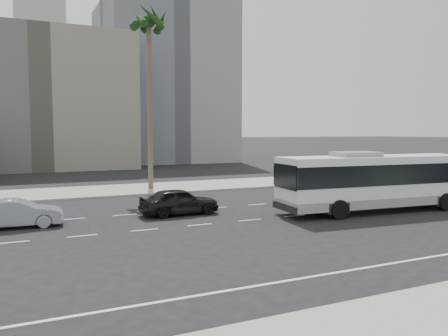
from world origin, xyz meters
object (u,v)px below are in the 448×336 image
city_bus (378,180)px  car_a (179,201)px  car_b (17,213)px  palm_near (149,25)px

city_bus → car_a: bearing=165.2°
car_b → car_a: bearing=-86.6°
city_bus → palm_near: 22.07m
car_b → palm_near: bearing=-37.6°
car_a → palm_near: palm_near is taller
car_a → car_b: (-8.79, 0.10, -0.06)m
city_bus → palm_near: bearing=127.3°
city_bus → car_b: (-20.41, 4.14, -1.22)m
palm_near → city_bus: bearing=-57.1°
city_bus → car_b: size_ratio=2.94×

